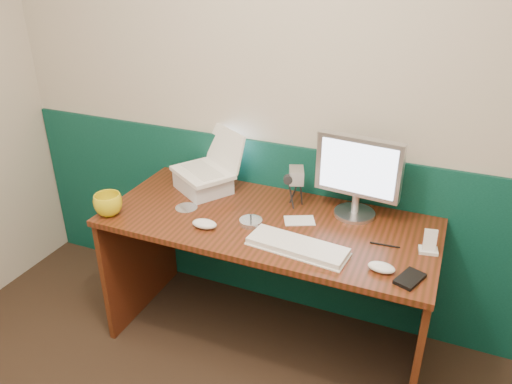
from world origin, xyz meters
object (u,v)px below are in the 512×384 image
at_px(monitor, 358,177).
at_px(camcorder, 296,189).
at_px(laptop, 201,152).
at_px(keyboard, 297,247).
at_px(desk, 267,283).
at_px(mug, 108,205).

xyz_separation_m(monitor, camcorder, (-0.30, -0.02, -0.11)).
distance_m(laptop, monitor, 0.81).
xyz_separation_m(laptop, keyboard, (0.65, -0.35, -0.21)).
relative_size(desk, mug, 11.63).
height_order(keyboard, camcorder, camcorder).
bearing_deg(monitor, camcorder, -170.66).
bearing_deg(keyboard, laptop, 157.56).
relative_size(monitor, mug, 2.96).
bearing_deg(mug, desk, 18.76).
bearing_deg(mug, camcorder, 28.65).
xyz_separation_m(keyboard, camcorder, (-0.14, 0.38, 0.08)).
bearing_deg(camcorder, desk, -131.10).
relative_size(desk, keyboard, 3.67).
bearing_deg(monitor, keyboard, -105.76).
distance_m(laptop, keyboard, 0.77).
bearing_deg(keyboard, mug, -170.28).
height_order(monitor, mug, monitor).
relative_size(mug, camcorder, 0.76).
relative_size(laptop, camcorder, 1.71).
relative_size(keyboard, mug, 3.17).
bearing_deg(mug, keyboard, 3.67).
bearing_deg(keyboard, monitor, 74.24).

